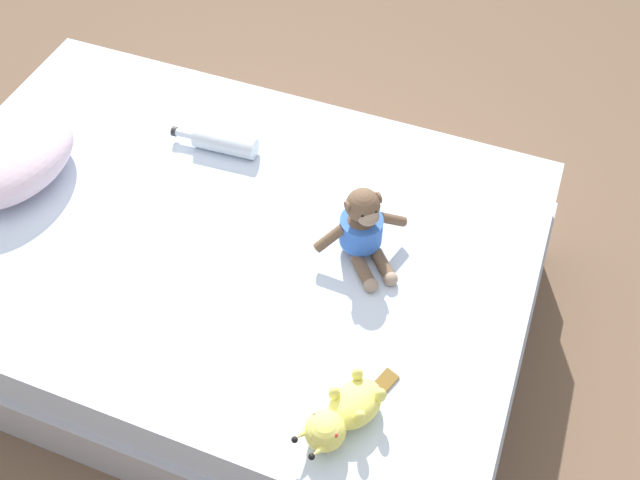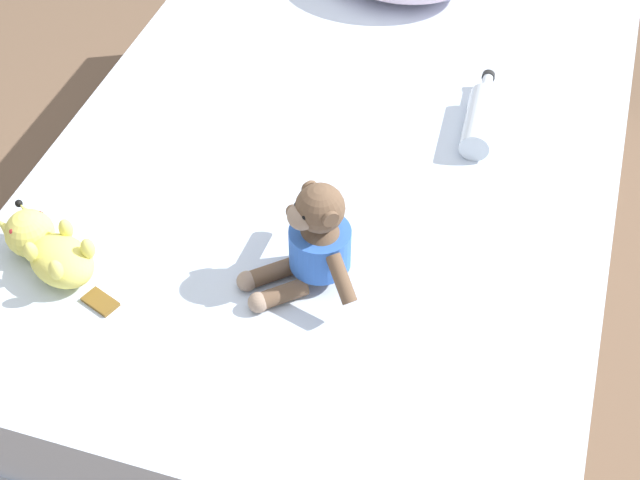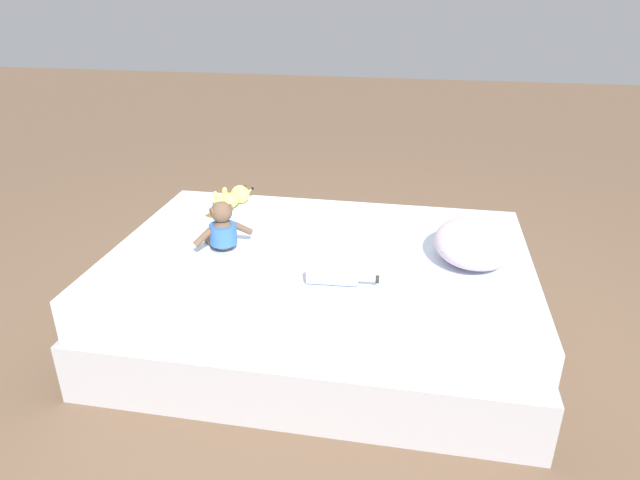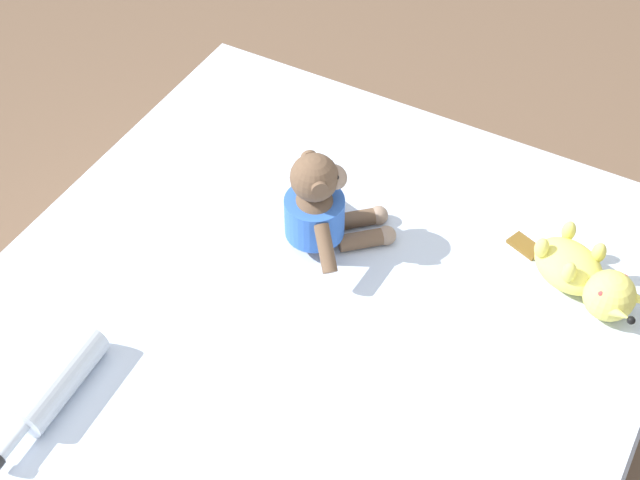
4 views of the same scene
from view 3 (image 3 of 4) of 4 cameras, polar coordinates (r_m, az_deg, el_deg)
The scene contains 6 objects.
ground_plane at distance 2.79m, azimuth -0.00°, elevation -9.81°, with size 16.00×16.00×0.00m, color brown.
bed at distance 2.66m, azimuth -0.00°, elevation -5.68°, with size 1.30×1.92×0.47m.
pillow at distance 2.52m, azimuth 15.51°, elevation -0.19°, with size 0.48×0.39×0.17m.
plush_monkey at distance 2.55m, azimuth -9.92°, elevation 1.03°, with size 0.26×0.26×0.24m.
plush_yellow_creature at distance 3.06m, azimuth -8.87°, elevation 4.25°, with size 0.32×0.19×0.10m.
glass_bottle at distance 2.25m, azimuth 1.51°, elevation -3.75°, with size 0.08×0.29×0.07m.
Camera 3 is at (2.25, 0.41, 1.59)m, focal length 31.52 mm.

